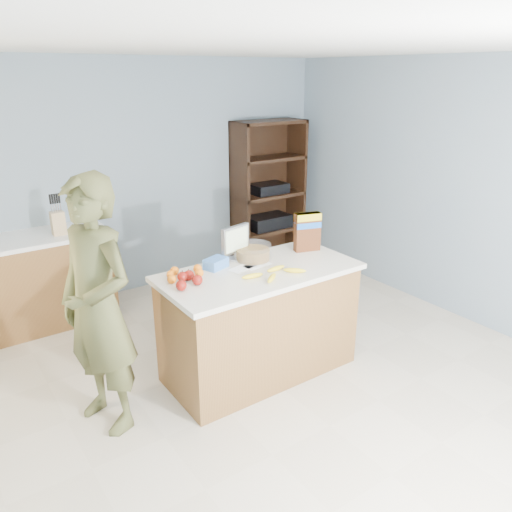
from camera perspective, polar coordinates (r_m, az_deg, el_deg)
floor at (r=4.07m, az=2.92°, el=-14.77°), size 4.50×5.00×0.02m
walls at (r=3.40m, az=3.41°, el=8.66°), size 4.52×5.02×2.51m
counter_peninsula at (r=4.06m, az=0.41°, el=-7.97°), size 1.56×0.76×0.90m
back_cabinet at (r=5.24m, az=-22.96°, el=-2.49°), size 1.24×0.62×0.90m
shelving_unit at (r=6.32m, az=1.16°, el=6.80°), size 0.90×0.40×1.80m
person at (r=3.44m, az=-17.62°, el=-5.62°), size 0.61×0.75×1.77m
knife_block at (r=5.02m, az=-21.69°, el=3.59°), size 0.12×0.10×0.31m
envelopes at (r=3.91m, az=-0.70°, el=-1.22°), size 0.37×0.16×0.00m
bananas at (r=3.74m, az=2.05°, el=-1.97°), size 0.49×0.22×0.04m
apples at (r=3.61m, az=-7.83°, el=-2.66°), size 0.22×0.21×0.08m
oranges at (r=3.74m, az=-8.35°, el=-1.96°), size 0.32×0.21×0.07m
blue_carton at (r=3.89m, az=-4.61°, el=-0.84°), size 0.21×0.17×0.08m
salad_bowl at (r=4.04m, az=-0.35°, el=0.35°), size 0.30×0.30×0.13m
tv at (r=4.02m, az=-2.37°, el=1.75°), size 0.28×0.12×0.28m
cereal_box at (r=4.24m, az=5.90°, el=3.09°), size 0.23×0.14×0.33m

